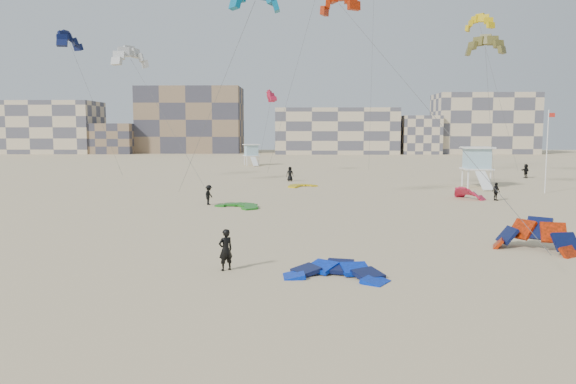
{
  "coord_description": "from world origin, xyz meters",
  "views": [
    {
      "loc": [
        1.17,
        -22.01,
        6.17
      ],
      "look_at": [
        0.41,
        6.0,
        3.09
      ],
      "focal_mm": 35.0,
      "sensor_mm": 36.0,
      "label": 1
    }
  ],
  "objects_px": {
    "kite_ground_orange": "(534,251)",
    "kite_ground_blue": "(336,277)",
    "lifeguard_tower_near": "(477,167)",
    "kitesurfer_main": "(226,250)"
  },
  "relations": [
    {
      "from": "kite_ground_orange",
      "to": "lifeguard_tower_near",
      "type": "distance_m",
      "value": 33.78
    },
    {
      "from": "lifeguard_tower_near",
      "to": "kite_ground_blue",
      "type": "bearing_deg",
      "value": -113.49
    },
    {
      "from": "kite_ground_blue",
      "to": "kite_ground_orange",
      "type": "distance_m",
      "value": 11.88
    },
    {
      "from": "kite_ground_blue",
      "to": "kite_ground_orange",
      "type": "height_order",
      "value": "kite_ground_orange"
    },
    {
      "from": "kite_ground_orange",
      "to": "kite_ground_blue",
      "type": "bearing_deg",
      "value": -115.27
    },
    {
      "from": "kitesurfer_main",
      "to": "lifeguard_tower_near",
      "type": "bearing_deg",
      "value": -156.8
    },
    {
      "from": "kite_ground_orange",
      "to": "lifeguard_tower_near",
      "type": "xyz_separation_m",
      "value": [
        7.05,
        32.97,
        2.18
      ]
    },
    {
      "from": "kite_ground_orange",
      "to": "lifeguard_tower_near",
      "type": "relative_size",
      "value": 0.7
    },
    {
      "from": "kite_ground_orange",
      "to": "lifeguard_tower_near",
      "type": "height_order",
      "value": "lifeguard_tower_near"
    },
    {
      "from": "kite_ground_blue",
      "to": "kitesurfer_main",
      "type": "height_order",
      "value": "kitesurfer_main"
    }
  ]
}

